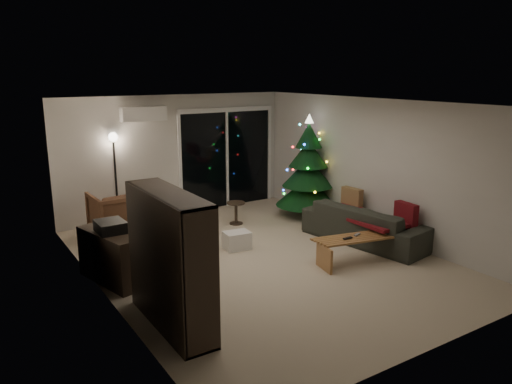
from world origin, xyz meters
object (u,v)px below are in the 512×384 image
Objects in this scene: armchair at (117,213)px; media_cabinet at (113,256)px; bookshelf at (154,264)px; coffee_table at (354,249)px; christmas_tree at (308,166)px; sofa at (366,224)px.

media_cabinet is at bearing 69.41° from armchair.
coffee_table is at bearing -11.49° from bookshelf.
christmas_tree is at bearing 0.59° from media_cabinet.
media_cabinet is (0.00, 1.64, -0.44)m from bookshelf.
coffee_table is at bearing 127.74° from armchair.
bookshelf is 1.80× the size of armchair.
bookshelf is 0.77× the size of christmas_tree.
christmas_tree is at bearing 15.18° from bookshelf.
bookshelf reaches higher than media_cabinet.
christmas_tree reaches higher than coffee_table.
sofa is at bearing -94.42° from christmas_tree.
armchair is 0.40× the size of sofa.
christmas_tree is (4.44, 1.13, 0.69)m from media_cabinet.
bookshelf is 1.26× the size of coffee_table.
media_cabinet is at bearing 71.21° from sofa.
bookshelf is 5.24m from christmas_tree.
coffee_table is at bearing -111.98° from christmas_tree.
armchair is 0.43× the size of christmas_tree.
bookshelf is at bearing -163.03° from coffee_table.
bookshelf is at bearing 77.63° from armchair.
media_cabinet is 1.32× the size of armchair.
sofa is at bearing -23.31° from media_cabinet.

